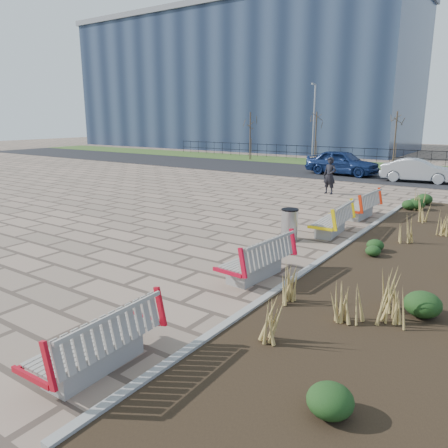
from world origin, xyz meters
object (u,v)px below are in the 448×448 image
Objects in this scene: bench_a at (93,339)px; pedestrian at (330,176)px; litter_bin at (290,225)px; car_silver at (417,170)px; bench_c at (331,219)px; bench_b at (255,257)px; lamp_west at (314,125)px; car_blue at (342,162)px; bench_d at (360,205)px.

pedestrian reaches higher than bench_a.
car_silver reaches higher than litter_bin.
bench_c is at bearing 88.38° from bench_a.
bench_b is 0.53× the size of car_silver.
pedestrian is at bearing 103.78° from litter_bin.
lamp_west is at bearing 111.81° from litter_bin.
bench_a is 8.04m from litter_bin.
lamp_west is at bearing 115.18° from bench_b.
lamp_west reaches higher than bench_b.
pedestrian is 7.52m from car_blue.
bench_a is 0.35× the size of lamp_west.
bench_b is at bearing -69.37° from lamp_west.
car_blue reaches higher than bench_c.
pedestrian is 13.65m from lamp_west.
bench_b is 18.53m from car_silver.
bench_b is (0.00, 4.64, 0.00)m from bench_a.
car_silver is (0.59, 15.16, 0.20)m from litter_bin.
litter_bin is at bearing -97.85° from bench_d.
bench_d is (0.00, 7.59, 0.00)m from bench_b.
car_blue reaches higher than bench_d.
bench_d reaches higher than litter_bin.
car_blue is (-4.86, 11.57, 0.31)m from bench_d.
bench_b is 19.77m from car_blue.
bench_c is 1.00× the size of bench_d.
bench_d is at bearing 88.38° from bench_a.
pedestrian is (-2.87, 7.18, 0.39)m from bench_c.
bench_c is 1.57m from litter_bin.
bench_c is (0.00, 4.72, 0.00)m from bench_b.
bench_a is at bearing 172.92° from car_silver.
car_blue is at bearing 104.51° from litter_bin.
pedestrian is at bearing 98.22° from bench_a.
litter_bin is (-0.78, 8.00, -0.03)m from bench_a.
bench_b is at bearing 88.38° from bench_a.
lamp_west is (-8.81, 5.39, 2.37)m from car_silver.
bench_c is at bearing -87.46° from bench_d.
bench_d is 12.55m from car_blue.
pedestrian is (-2.87, 4.31, 0.39)m from bench_d.
bench_a is 24.29m from car_blue.
bench_c is 0.35× the size of lamp_west.
bench_a is at bearing -84.46° from litter_bin.
lamp_west is at bearing 105.87° from bench_a.
car_silver is (-0.19, 13.80, 0.17)m from bench_c.
bench_b is 25.67m from lamp_west.
bench_a is at bearing -85.45° from bench_b.
bench_b is at bearing 173.03° from car_silver.
litter_bin is 16.32m from car_blue.
bench_a is at bearing -71.01° from pedestrian.
bench_c is 21.35m from lamp_west.
car_blue reaches higher than bench_b.
bench_a is 1.00× the size of bench_b.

